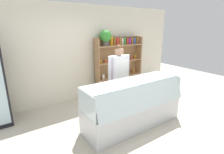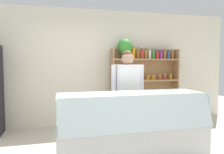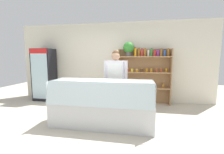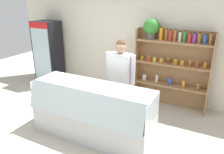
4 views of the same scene
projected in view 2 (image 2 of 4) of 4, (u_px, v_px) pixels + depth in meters
The scene contains 4 objects.
back_wall at pixel (97, 67), 5.23m from camera, with size 6.80×0.10×2.70m, color silver.
shelving_unit at pixel (140, 74), 5.22m from camera, with size 1.66×0.35×2.01m.
deli_display_case at pixel (132, 139), 3.30m from camera, with size 2.22×0.79×1.01m.
shop_clerk at pixel (128, 87), 4.04m from camera, with size 0.63×0.25×1.69m.
Camera 2 is at (-0.93, -3.03, 1.46)m, focal length 35.00 mm.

